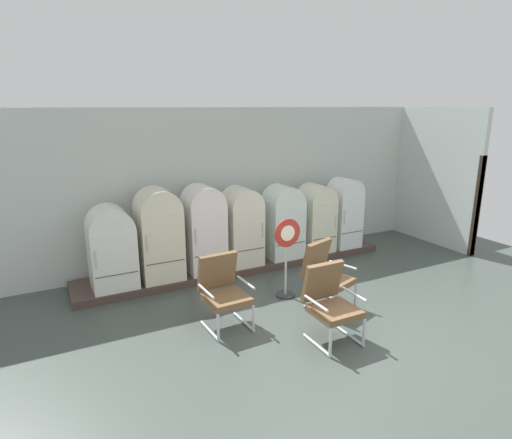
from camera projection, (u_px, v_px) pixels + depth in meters
The scene contains 15 objects.
ground at pixel (335, 342), 5.78m from camera, with size 12.00×10.00×0.05m, color #3F4944.
back_wall at pixel (225, 185), 8.52m from camera, with size 11.76×0.12×3.03m.
side_wall_right at pixel (438, 177), 9.58m from camera, with size 0.16×2.20×3.03m.
display_plinth at pixel (239, 265), 8.35m from camera, with size 6.11×0.95×0.13m, color #473730.
refrigerator_0 at pixel (111, 246), 7.03m from camera, with size 0.72×0.71×1.36m.
refrigerator_1 at pixel (159, 232), 7.34m from camera, with size 0.71×0.70×1.59m.
refrigerator_2 at pixel (204, 226), 7.70m from camera, with size 0.66×0.68×1.58m.
refrigerator_3 at pixel (242, 224), 8.05m from camera, with size 0.64×0.68×1.47m.
refrigerator_4 at pixel (283, 220), 8.44m from camera, with size 0.69×0.65×1.43m.
refrigerator_5 at pixel (316, 216), 8.81m from camera, with size 0.62×0.68×1.39m.
refrigerator_6 at pixel (344, 210), 9.08m from camera, with size 0.58×0.61×1.46m.
armchair_left at pixel (223, 289), 6.07m from camera, with size 0.67×0.71×1.04m.
armchair_right at pixel (325, 273), 6.65m from camera, with size 0.78×0.84×1.04m.
armchair_center at pixel (330, 300), 5.70m from camera, with size 0.65×0.69×1.04m.
sign_stand at pixel (286, 259), 6.96m from camera, with size 0.47×0.32×1.33m.
Camera 1 is at (-3.32, -4.09, 3.06)m, focal length 30.15 mm.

